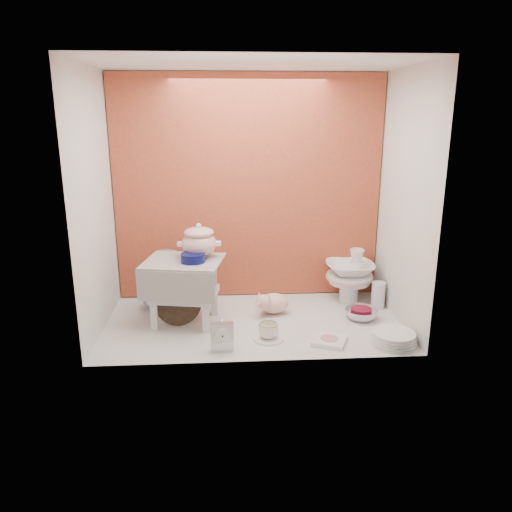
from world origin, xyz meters
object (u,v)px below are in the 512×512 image
at_px(soup_tureen, 199,240).
at_px(gold_rim_teacup, 268,330).
at_px(plush_pig, 274,303).
at_px(crystal_bowl, 361,314).
at_px(dinner_plate_stack, 394,338).
at_px(mantel_clock, 222,335).
at_px(floral_platter, 168,274).
at_px(blue_white_vase, 160,290).
at_px(step_stool, 185,291).
at_px(porcelain_tower, 350,275).

distance_m(soup_tureen, gold_rim_teacup, 0.69).
relative_size(plush_pig, crystal_bowl, 1.18).
bearing_deg(dinner_plate_stack, mantel_clock, -179.27).
bearing_deg(floral_platter, soup_tureen, -55.36).
xyz_separation_m(blue_white_vase, gold_rim_teacup, (0.67, -0.52, -0.07)).
relative_size(mantel_clock, dinner_plate_stack, 0.71).
height_order(blue_white_vase, mantel_clock, blue_white_vase).
distance_m(soup_tureen, crystal_bowl, 1.11).
bearing_deg(blue_white_vase, step_stool, -51.58).
bearing_deg(mantel_clock, step_stool, 114.26).
bearing_deg(blue_white_vase, plush_pig, -10.79).
xyz_separation_m(step_stool, gold_rim_teacup, (0.49, -0.29, -0.14)).
distance_m(step_stool, blue_white_vase, 0.30).
relative_size(step_stool, floral_platter, 1.28).
distance_m(soup_tureen, porcelain_tower, 1.07).
distance_m(gold_rim_teacup, porcelain_tower, 0.85).
distance_m(gold_rim_teacup, dinner_plate_stack, 0.70).
distance_m(floral_platter, porcelain_tower, 1.24).
distance_m(floral_platter, dinner_plate_stack, 1.55).
xyz_separation_m(floral_platter, blue_white_vase, (-0.04, -0.18, -0.05)).
distance_m(blue_white_vase, mantel_clock, 0.76).
bearing_deg(crystal_bowl, gold_rim_teacup, -157.13).
relative_size(soup_tureen, dinner_plate_stack, 1.00).
height_order(blue_white_vase, plush_pig, blue_white_vase).
relative_size(soup_tureen, crystal_bowl, 1.22).
xyz_separation_m(blue_white_vase, mantel_clock, (0.41, -0.64, -0.04)).
bearing_deg(plush_pig, mantel_clock, -139.06).
height_order(soup_tureen, gold_rim_teacup, soup_tureen).
height_order(floral_platter, mantel_clock, floral_platter).
bearing_deg(mantel_clock, porcelain_tower, 34.04).
bearing_deg(dinner_plate_stack, soup_tureen, 157.10).
distance_m(step_stool, soup_tureen, 0.32).
relative_size(floral_platter, gold_rim_teacup, 3.07).
bearing_deg(gold_rim_teacup, porcelain_tower, 43.63).
relative_size(soup_tureen, gold_rim_teacup, 2.19).
bearing_deg(gold_rim_teacup, mantel_clock, -155.63).
bearing_deg(porcelain_tower, soup_tureen, -167.23).
xyz_separation_m(soup_tureen, dinner_plate_stack, (1.08, -0.46, -0.46)).
height_order(mantel_clock, crystal_bowl, mantel_clock).
bearing_deg(gold_rim_teacup, dinner_plate_stack, -8.80).
bearing_deg(gold_rim_teacup, step_stool, 149.39).
relative_size(crystal_bowl, porcelain_tower, 0.56).
bearing_deg(plush_pig, floral_platter, 140.21).
bearing_deg(soup_tureen, mantel_clock, -74.45).
height_order(plush_pig, crystal_bowl, plush_pig).
bearing_deg(blue_white_vase, mantel_clock, -57.40).
height_order(step_stool, soup_tureen, soup_tureen).
relative_size(blue_white_vase, gold_rim_teacup, 2.21).
height_order(blue_white_vase, porcelain_tower, porcelain_tower).
bearing_deg(mantel_clock, blue_white_vase, 117.91).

